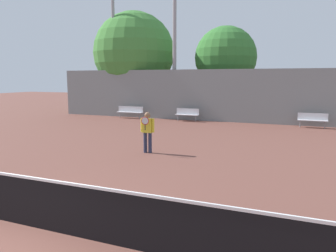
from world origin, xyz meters
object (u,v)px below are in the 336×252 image
Objects in this scene: light_pole_near_left at (113,26)px; tree_green_broad at (226,57)px; tennis_player at (147,130)px; bench_courtside_far at (130,111)px; light_pole_center_back at (174,41)px; tree_green_tall at (134,53)px; bench_by_gate at (187,113)px; tennis_net at (32,202)px; bench_adjacent_court at (313,119)px.

light_pole_near_left is 9.08m from tree_green_broad.
tennis_player is 11.51m from bench_courtside_far.
tree_green_tall is at bearing 153.61° from light_pole_center_back.
tennis_player is 14.70m from tree_green_broad.
bench_by_gate is 5.34m from light_pole_center_back.
light_pole_near_left reaches higher than tennis_net.
bench_adjacent_court is at bearing -35.54° from tree_green_broad.
bench_adjacent_court and bench_by_gate have the same top height.
tree_green_broad is at bearing 70.98° from bench_by_gate.
tennis_net is 21.15m from light_pole_near_left.
bench_courtside_far is 5.78m from tree_green_tall.
light_pole_center_back reaches higher than bench_adjacent_court.
bench_courtside_far is at bearing 115.74° from tennis_player.
bench_by_gate is 9.33m from light_pole_near_left.
tree_green_broad is (-0.89, 21.04, 4.00)m from tennis_net.
light_pole_near_left reaches higher than bench_by_gate.
tennis_player reaches higher than tennis_net.
tennis_net is 1.66× the size of tree_green_broad.
light_pole_near_left is at bearing -159.63° from tree_green_broad.
light_pole_near_left is at bearing 174.19° from bench_adjacent_court.
light_pole_center_back is at bearing 20.80° from bench_courtside_far.
tree_green_broad is (-6.35, 4.53, 3.99)m from bench_adjacent_court.
bench_courtside_far is 5.99m from light_pole_center_back.
tree_green_broad reaches higher than tennis_player.
light_pole_center_back is at bearing 140.45° from bench_by_gate.
light_pole_center_back is at bearing -131.37° from tree_green_broad.
tennis_net reaches higher than bench_courtside_far.
bench_adjacent_court is at bearing -7.11° from light_pole_center_back.
tennis_net is 7.16× the size of bench_by_gate.
tennis_net is 16.69m from bench_by_gate.
light_pole_center_back is at bearing -26.39° from tree_green_tall.
tennis_player is 0.97× the size of bench_adjacent_court.
light_pole_near_left reaches higher than bench_courtside_far.
tennis_player is 15.66m from tree_green_tall.
tennis_net is 21.44m from tree_green_broad.
tennis_player is 1.01× the size of bench_by_gate.
tree_green_tall reaches higher than bench_courtside_far.
tennis_net is 6.84m from tennis_player.
tennis_player is at bearing -57.65° from bench_courtside_far.
bench_adjacent_court is (12.37, -0.00, -0.00)m from bench_courtside_far.
tennis_player is at bearing -89.48° from tree_green_broad.
bench_adjacent_court is 0.20× the size of tree_green_tall.
light_pole_near_left is 1.76× the size of tree_green_broad.
tennis_net is at bearing -67.26° from bench_courtside_far.
tennis_net is 22.01m from tree_green_tall.
tree_green_broad is (7.43, 1.16, -0.48)m from tree_green_tall.
bench_courtside_far is (-6.16, 9.72, -0.38)m from tennis_player.
light_pole_near_left is at bearing -112.62° from tree_green_tall.
tree_green_tall is 1.21× the size of tree_green_broad.
bench_by_gate is at bearing -109.02° from tree_green_broad.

